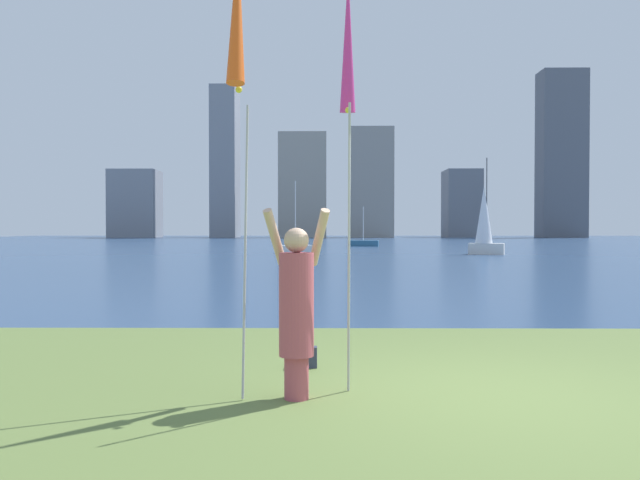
{
  "coord_description": "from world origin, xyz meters",
  "views": [
    {
      "loc": [
        -1.54,
        -6.1,
        1.61
      ],
      "look_at": [
        -1.7,
        10.65,
        1.28
      ],
      "focal_mm": 35.4,
      "sensor_mm": 36.0,
      "label": 1
    }
  ],
  "objects_px": {
    "person": "(296,305)",
    "sailboat_1": "(485,223)",
    "kite_flag_left": "(237,18)",
    "sailboat_2": "(295,249)",
    "sailboat_6": "(363,243)",
    "bag": "(307,357)",
    "kite_flag_right": "(348,50)"
  },
  "relations": [
    {
      "from": "person",
      "to": "sailboat_1",
      "type": "height_order",
      "value": "sailboat_1"
    },
    {
      "from": "kite_flag_left",
      "to": "sailboat_1",
      "type": "bearing_deg",
      "value": 72.34
    },
    {
      "from": "sailboat_2",
      "to": "sailboat_6",
      "type": "height_order",
      "value": "sailboat_2"
    },
    {
      "from": "kite_flag_left",
      "to": "bag",
      "type": "relative_size",
      "value": 17.72
    },
    {
      "from": "kite_flag_left",
      "to": "bag",
      "type": "height_order",
      "value": "kite_flag_left"
    },
    {
      "from": "kite_flag_right",
      "to": "sailboat_2",
      "type": "bearing_deg",
      "value": 93.72
    },
    {
      "from": "bag",
      "to": "sailboat_2",
      "type": "height_order",
      "value": "sailboat_2"
    },
    {
      "from": "kite_flag_right",
      "to": "sailboat_1",
      "type": "distance_m",
      "value": 32.78
    },
    {
      "from": "person",
      "to": "kite_flag_right",
      "type": "height_order",
      "value": "kite_flag_right"
    },
    {
      "from": "bag",
      "to": "sailboat_1",
      "type": "relative_size",
      "value": 0.04
    },
    {
      "from": "sailboat_1",
      "to": "sailboat_6",
      "type": "bearing_deg",
      "value": 110.75
    },
    {
      "from": "person",
      "to": "sailboat_1",
      "type": "relative_size",
      "value": 0.31
    },
    {
      "from": "person",
      "to": "sailboat_2",
      "type": "bearing_deg",
      "value": 110.16
    },
    {
      "from": "kite_flag_left",
      "to": "kite_flag_right",
      "type": "xyz_separation_m",
      "value": [
        1.0,
        0.85,
        -0.05
      ]
    },
    {
      "from": "person",
      "to": "sailboat_6",
      "type": "bearing_deg",
      "value": 103.22
    },
    {
      "from": "kite_flag_left",
      "to": "kite_flag_right",
      "type": "distance_m",
      "value": 1.31
    },
    {
      "from": "kite_flag_left",
      "to": "sailboat_1",
      "type": "relative_size",
      "value": 0.73
    },
    {
      "from": "kite_flag_right",
      "to": "sailboat_1",
      "type": "relative_size",
      "value": 0.73
    },
    {
      "from": "kite_flag_left",
      "to": "bag",
      "type": "bearing_deg",
      "value": 71.61
    },
    {
      "from": "sailboat_2",
      "to": "sailboat_6",
      "type": "bearing_deg",
      "value": 71.57
    },
    {
      "from": "kite_flag_left",
      "to": "sailboat_2",
      "type": "xyz_separation_m",
      "value": [
        -1.13,
        33.47,
        -3.15
      ]
    },
    {
      "from": "bag",
      "to": "sailboat_6",
      "type": "xyz_separation_m",
      "value": [
        3.43,
        47.13,
        0.16
      ]
    },
    {
      "from": "person",
      "to": "kite_flag_right",
      "type": "bearing_deg",
      "value": 61.62
    },
    {
      "from": "person",
      "to": "bag",
      "type": "xyz_separation_m",
      "value": [
        0.06,
        1.33,
        -0.76
      ]
    },
    {
      "from": "sailboat_6",
      "to": "sailboat_1",
      "type": "bearing_deg",
      "value": -69.25
    },
    {
      "from": "sailboat_6",
      "to": "bag",
      "type": "bearing_deg",
      "value": -94.16
    },
    {
      "from": "bag",
      "to": "sailboat_6",
      "type": "bearing_deg",
      "value": 85.84
    },
    {
      "from": "kite_flag_right",
      "to": "bag",
      "type": "relative_size",
      "value": 17.55
    },
    {
      "from": "sailboat_2",
      "to": "bag",
      "type": "bearing_deg",
      "value": -86.96
    },
    {
      "from": "person",
      "to": "sailboat_6",
      "type": "xyz_separation_m",
      "value": [
        3.49,
        48.46,
        -0.6
      ]
    },
    {
      "from": "kite_flag_left",
      "to": "kite_flag_right",
      "type": "height_order",
      "value": "kite_flag_left"
    },
    {
      "from": "person",
      "to": "kite_flag_left",
      "type": "relative_size",
      "value": 0.42
    }
  ]
}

